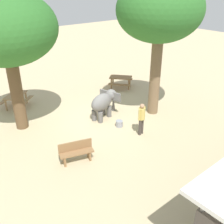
# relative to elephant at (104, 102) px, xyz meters

# --- Properties ---
(ground_plane) EXTENTS (60.00, 60.00, 0.00)m
(ground_plane) POSITION_rel_elephant_xyz_m (0.41, 0.05, -0.89)
(ground_plane) COLOR tan
(elephant) EXTENTS (2.02, 1.47, 1.39)m
(elephant) POSITION_rel_elephant_xyz_m (0.00, 0.00, 0.00)
(elephant) COLOR slate
(elephant) RESTS_ON ground_plane
(person_handler) EXTENTS (0.50, 0.32, 1.62)m
(person_handler) POSITION_rel_elephant_xyz_m (-0.27, 2.56, 0.06)
(person_handler) COLOR #3F3833
(person_handler) RESTS_ON ground_plane
(shade_tree_main) EXTENTS (4.43, 4.06, 7.04)m
(shade_tree_main) POSITION_rel_elephant_xyz_m (-2.49, 1.30, 4.50)
(shade_tree_main) COLOR brown
(shade_tree_main) RESTS_ON ground_plane
(shade_tree_secondary) EXTENTS (4.61, 4.22, 6.51)m
(shade_tree_secondary) POSITION_rel_elephant_xyz_m (3.90, -1.78, 3.93)
(shade_tree_secondary) COLOR brown
(shade_tree_secondary) RESTS_ON ground_plane
(wooden_bench) EXTENTS (1.46, 0.81, 0.88)m
(wooden_bench) POSITION_rel_elephant_xyz_m (3.30, 2.38, -0.42)
(wooden_bench) COLOR olive
(wooden_bench) RESTS_ON ground_plane
(picnic_table_near) EXTENTS (2.10, 2.10, 0.78)m
(picnic_table_near) POSITION_rel_elephant_xyz_m (-3.63, -2.75, -0.30)
(picnic_table_near) COLOR olive
(picnic_table_near) RESTS_ON ground_plane
(picnic_table_far) EXTENTS (2.10, 2.10, 0.78)m
(picnic_table_far) POSITION_rel_elephant_xyz_m (3.18, -4.32, -0.30)
(picnic_table_far) COLOR #9E7A51
(picnic_table_far) RESTS_ON ground_plane
(feed_bucket) EXTENTS (0.36, 0.36, 0.32)m
(feed_bucket) POSITION_rel_elephant_xyz_m (0.05, 1.33, -0.73)
(feed_bucket) COLOR gray
(feed_bucket) RESTS_ON ground_plane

